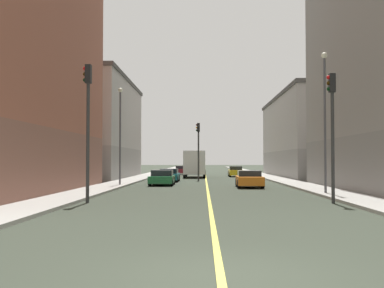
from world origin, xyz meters
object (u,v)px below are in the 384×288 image
Objects in this scene: car_teal at (169,175)px; street_lamp_left_near at (325,109)px; building_left_mid at (322,136)px; street_lamp_right_near at (120,126)px; building_right_midblock at (81,129)px; box_truck at (195,164)px; car_green at (162,178)px; car_maroon at (182,170)px; traffic_light_median_far at (198,143)px; car_yellow at (236,172)px; traffic_light_right_near at (88,114)px; traffic_light_left_near at (332,119)px; car_orange at (249,179)px.

street_lamp_left_near is at bearing -58.76° from car_teal.
building_left_mid is 30.03m from street_lamp_right_near.
car_teal is at bearing -38.94° from building_right_midblock.
box_truck is at bearing 73.78° from street_lamp_right_near.
street_lamp_right_near is 5.44m from car_green.
box_truck is at bearing -79.70° from car_maroon.
traffic_light_median_far is 12.69m from car_yellow.
traffic_light_median_far reaches higher than car_green.
box_truck is at bearing 93.49° from traffic_light_median_far.
car_yellow is (7.27, 14.08, 0.02)m from car_teal.
car_green is (3.19, 1.56, -4.12)m from street_lamp_right_near.
traffic_light_right_near is (8.47, -31.07, -1.37)m from building_right_midblock.
car_green is at bearing -132.30° from building_left_mid.
traffic_light_left_near is at bearing -77.97° from box_truck.
box_truck is (2.06, -11.34, 1.03)m from car_maroon.
street_lamp_right_near reaches higher than traffic_light_right_near.
traffic_light_right_near is 16.13m from car_orange.
car_teal is (10.79, -8.72, -5.01)m from building_right_midblock.
car_orange reaches higher than car_green.
building_right_midblock is 18.29m from street_lamp_right_near.
street_lamp_right_near is (-21.16, -21.31, -0.25)m from building_left_mid.
car_green is at bearing 82.13° from traffic_light_right_near.
traffic_light_right_near reaches higher than traffic_light_median_far.
traffic_light_left_near is 1.36× the size of car_yellow.
car_yellow is at bearing 68.34° from traffic_light_median_far.
building_right_midblock is at bearing -128.62° from car_maroon.
car_orange is (9.00, 12.89, -3.62)m from traffic_light_right_near.
traffic_light_right_near is 16.54m from car_green.
street_lamp_left_near is 1.82× the size of car_yellow.
car_maroon is (10.95, 13.71, -5.00)m from building_right_midblock.
car_maroon is (3.47, 30.37, -4.10)m from street_lamp_right_near.
street_lamp_left_near reaches higher than traffic_light_right_near.
building_right_midblock is at bearing 105.24° from traffic_light_right_near.
car_orange is at bearing -116.07° from building_left_mid.
traffic_light_right_near is at bearing -119.45° from building_left_mid.
building_left_mid reaches higher than box_truck.
traffic_light_right_near is 25.52m from traffic_light_median_far.
building_left_mid reaches higher than car_green.
car_orange is 0.54× the size of box_truck.
street_lamp_left_near is at bearing -75.52° from car_maroon.
traffic_light_median_far is at bearing 104.82° from traffic_light_left_near.
car_maroon is at bearing 101.54° from car_orange.
car_maroon is (-17.69, 9.06, -4.35)m from building_left_mid.
car_maroon is (-10.21, 39.53, -4.44)m from street_lamp_left_near.
building_right_midblock is at bearing 125.26° from car_green.
car_orange is 0.89× the size of car_yellow.
car_maroon is at bearing 152.88° from building_left_mid.
traffic_light_median_far reaches higher than box_truck.
car_green is 1.06× the size of car_teal.
box_truck is at bearing 102.22° from car_orange.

